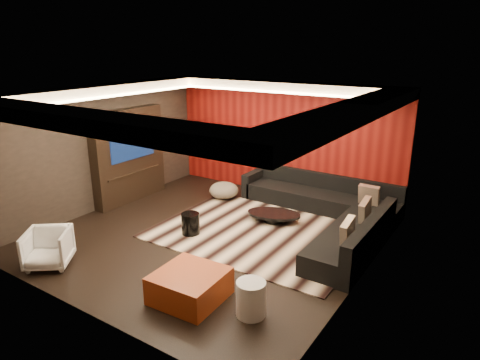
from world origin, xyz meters
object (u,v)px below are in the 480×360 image
Objects in this scene: coffee_table at (274,217)px; white_side_table at (251,299)px; orange_ottoman at (190,286)px; sectional_sofa at (330,212)px; drum_stool at (191,224)px; armchair at (48,248)px.

white_side_table reaches higher than coffee_table.
orange_ottoman is at bearing -171.23° from white_side_table.
sectional_sofa reaches higher than coffee_table.
white_side_table is at bearing 8.77° from orange_ottoman.
sectional_sofa is at bearing 43.98° from drum_stool.
coffee_table is 0.31× the size of sectional_sofa.
armchair reaches higher than coffee_table.
armchair reaches higher than orange_ottoman.
coffee_table is 3.21m from orange_ottoman.
coffee_table is at bearing 113.44° from white_side_table.
drum_stool is 2.60m from armchair.
white_side_table reaches higher than drum_stool.
sectional_sofa is (2.10, 2.03, 0.03)m from drum_stool.
drum_stool is at bearing -126.80° from coffee_table.
orange_ottoman is 0.26× the size of sectional_sofa.
sectional_sofa reaches higher than white_side_table.
coffee_table is 2.67× the size of drum_stool.
sectional_sofa is (0.68, 3.78, 0.05)m from orange_ottoman.
white_side_table is 3.64m from sectional_sofa.
sectional_sofa reaches higher than armchair.
sectional_sofa is at bearing 94.67° from white_side_table.
sectional_sofa reaches higher than drum_stool.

